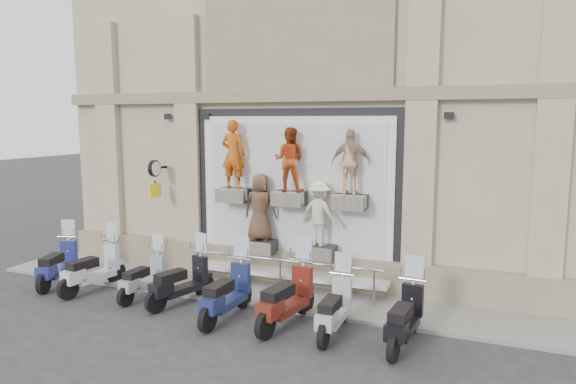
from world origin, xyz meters
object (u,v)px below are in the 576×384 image
Objects in this scene: scooter_c at (143,269)px; scooter_d at (181,271)px; scooter_h at (405,305)px; scooter_a at (57,255)px; scooter_b at (92,259)px; scooter_f at (286,286)px; guard_rail at (280,277)px; clock_sign_bracket at (155,174)px; scooter_e at (226,282)px; scooter_g at (334,298)px.

scooter_d is (1.08, -0.05, 0.08)m from scooter_c.
scooter_d is at bearing -178.31° from scooter_h.
scooter_b is at bearing -19.99° from scooter_a.
scooter_c is 6.27m from scooter_h.
scooter_f is (3.83, -0.32, 0.15)m from scooter_c.
scooter_f is at bearing 11.56° from scooter_d.
scooter_b is (1.20, -0.05, 0.02)m from scooter_a.
scooter_c is 1.09m from scooter_d.
scooter_f is (6.53, -0.31, 0.07)m from scooter_a.
clock_sign_bracket is at bearing 173.16° from guard_rail.
scooter_f is (0.83, -1.65, 0.40)m from guard_rail.
clock_sign_bracket reaches higher than scooter_b.
scooter_d is at bearing 7.73° from scooter_b.
scooter_c is (2.70, 0.01, -0.08)m from scooter_a.
scooter_d is at bearing -0.40° from scooter_c.
scooter_e is at bearing 1.88° from scooter_b.
scooter_c is 0.86× the size of scooter_e.
scooter_f is at bearing -2.31° from scooter_c.
scooter_e is (3.40, -2.26, -1.96)m from clock_sign_bracket.
scooter_c is at bearing -174.75° from scooter_f.
scooter_f reaches higher than scooter_b.
scooter_d is at bearing -43.14° from clock_sign_bracket.
scooter_c is 0.90× the size of scooter_d.
scooter_b is 6.38m from scooter_g.
scooter_e reaches higher than guard_rail.
scooter_b is 1.02× the size of scooter_h.
scooter_g is 1.38m from scooter_h.
scooter_f reaches higher than guard_rail.
guard_rail is 1.89m from scooter_f.
scooter_g is at bearing -42.39° from guard_rail.
scooter_e is at bearing -105.49° from guard_rail.
scooter_d is at bearing 166.18° from scooter_e.
scooter_b is (-0.60, -1.86, -1.98)m from clock_sign_bracket.
scooter_h is (8.96, -0.38, 0.00)m from scooter_a.
scooter_h is at bearing 8.24° from scooter_f.
scooter_d is 0.99× the size of scooter_h.
scooter_h is (3.26, -1.73, 0.34)m from guard_rail.
scooter_d is 5.19m from scooter_h.
clock_sign_bracket is 0.52× the size of scooter_h.
guard_rail is 4.57m from clock_sign_bracket.
scooter_e is 1.04× the size of scooter_h.
scooter_c is (1.50, 0.06, -0.10)m from scooter_b.
guard_rail is at bearing 126.62° from scooter_f.
scooter_g is at bearing -20.32° from scooter_a.
scooter_a is at bearing -166.71° from guard_rail.
scooter_b is 0.94× the size of scooter_f.
scooter_e is (5.20, -0.45, 0.04)m from scooter_a.
scooter_g is (4.88, -0.37, 0.05)m from scooter_c.
clock_sign_bracket is 0.51× the size of scooter_b.
scooter_g is (2.37, 0.09, -0.07)m from scooter_e.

